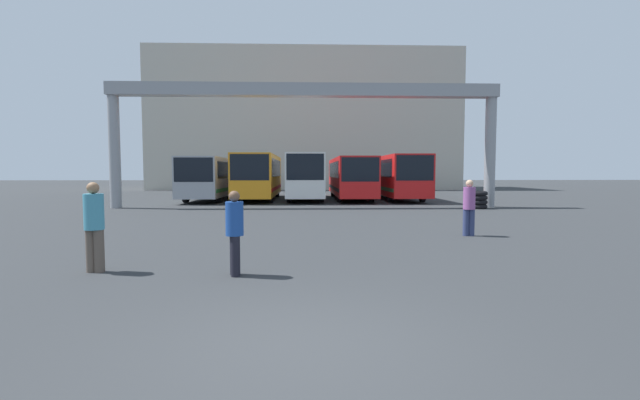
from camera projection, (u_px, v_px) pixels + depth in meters
The scene contains 12 objects.
ground_plane at pixel (303, 350), 4.82m from camera, with size 200.00×200.00×0.00m, color #2D3033.
building_backdrop at pixel (305, 124), 52.30m from camera, with size 35.01×12.00×15.69m.
overhead_gantry at pixel (305, 107), 23.75m from camera, with size 21.63×0.80×6.89m.
bus_slot_0 at pixel (212, 176), 30.82m from camera, with size 2.58×10.39×2.97m.
bus_slot_1 at pixel (259, 174), 30.97m from camera, with size 2.59×10.49×3.18m.
bus_slot_2 at pixel (305, 174), 30.91m from camera, with size 2.51×10.13×3.22m.
bus_slot_3 at pixel (350, 176), 31.88m from camera, with size 2.54×11.85×3.00m.
bus_slot_4 at pixel (397, 175), 31.21m from camera, with size 2.55×10.28×3.13m.
pedestrian_mid_right at pixel (94, 225), 8.52m from camera, with size 0.38×0.38×1.81m.
pedestrian_mid_left at pixel (235, 231), 8.24m from camera, with size 0.34×0.34×1.65m.
pedestrian_far_center at pixel (469, 206), 13.38m from camera, with size 0.37×0.37×1.76m.
tire_stack at pixel (478, 200), 23.41m from camera, with size 1.04×1.04×0.96m.
Camera 1 is at (0.03, -4.70, 2.01)m, focal length 24.00 mm.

